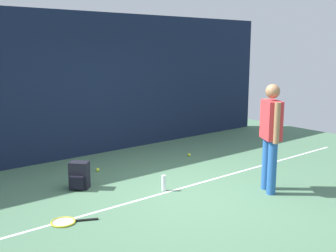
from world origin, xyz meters
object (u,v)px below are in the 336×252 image
(water_bottle, at_px, (164,183))
(backpack, at_px, (79,176))
(tennis_racket, at_px, (66,222))
(tennis_ball_by_fence, at_px, (98,170))
(tennis_player, at_px, (271,132))
(tennis_ball_near_player, at_px, (189,155))

(water_bottle, bearing_deg, backpack, 136.88)
(tennis_racket, bearing_deg, water_bottle, -149.15)
(tennis_ball_by_fence, distance_m, water_bottle, 1.59)
(backpack, xyz_separation_m, water_bottle, (1.00, -0.93, -0.08))
(backpack, bearing_deg, water_bottle, 2.22)
(tennis_ball_by_fence, bearing_deg, backpack, -137.41)
(tennis_racket, relative_size, tennis_ball_by_fence, 9.52)
(backpack, bearing_deg, tennis_player, 4.08)
(tennis_player, height_order, tennis_ball_by_fence, tennis_player)
(tennis_player, bearing_deg, tennis_ball_by_fence, 62.84)
(tennis_ball_by_fence, bearing_deg, tennis_player, -58.72)
(tennis_ball_near_player, bearing_deg, tennis_player, -100.25)
(tennis_ball_near_player, xyz_separation_m, tennis_ball_by_fence, (-2.02, 0.26, 0.00))
(tennis_player, bearing_deg, tennis_ball_near_player, 21.31)
(tennis_racket, height_order, backpack, backpack)
(tennis_player, xyz_separation_m, water_bottle, (-1.27, 1.06, -0.84))
(tennis_racket, bearing_deg, backpack, -98.54)
(tennis_player, distance_m, tennis_ball_near_player, 2.57)
(tennis_player, distance_m, tennis_racket, 3.29)
(tennis_ball_by_fence, bearing_deg, tennis_ball_near_player, -7.31)
(tennis_racket, bearing_deg, tennis_ball_near_player, -131.15)
(tennis_ball_near_player, relative_size, tennis_ball_by_fence, 1.00)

